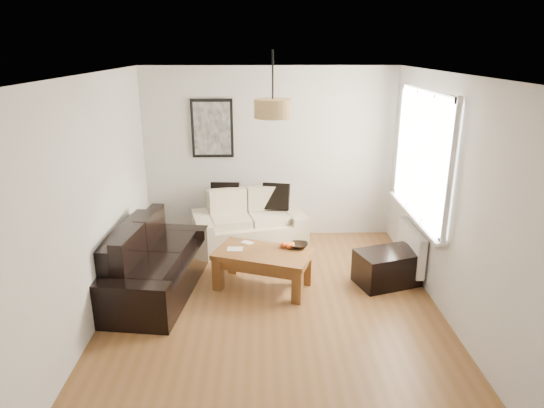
{
  "coord_description": "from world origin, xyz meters",
  "views": [
    {
      "loc": [
        -0.13,
        -4.83,
        2.87
      ],
      "look_at": [
        0.0,
        0.6,
        1.05
      ],
      "focal_mm": 31.33,
      "sensor_mm": 36.0,
      "label": 1
    }
  ],
  "objects_px": {
    "coffee_table": "(263,269)",
    "ottoman": "(387,268)",
    "sofa_leather": "(154,261)",
    "loveseat_cream": "(249,220)"
  },
  "relations": [
    {
      "from": "sofa_leather",
      "to": "coffee_table",
      "type": "relative_size",
      "value": 1.6
    },
    {
      "from": "coffee_table",
      "to": "ottoman",
      "type": "relative_size",
      "value": 1.53
    },
    {
      "from": "coffee_table",
      "to": "ottoman",
      "type": "xyz_separation_m",
      "value": [
        1.56,
        0.05,
        -0.02
      ]
    },
    {
      "from": "loveseat_cream",
      "to": "sofa_leather",
      "type": "xyz_separation_m",
      "value": [
        -1.12,
        -1.36,
        0.0
      ]
    },
    {
      "from": "loveseat_cream",
      "to": "sofa_leather",
      "type": "height_order",
      "value": "sofa_leather"
    },
    {
      "from": "loveseat_cream",
      "to": "coffee_table",
      "type": "bearing_deg",
      "value": -94.92
    },
    {
      "from": "loveseat_cream",
      "to": "coffee_table",
      "type": "xyz_separation_m",
      "value": [
        0.2,
        -1.29,
        -0.16
      ]
    },
    {
      "from": "coffee_table",
      "to": "ottoman",
      "type": "bearing_deg",
      "value": 1.71
    },
    {
      "from": "loveseat_cream",
      "to": "ottoman",
      "type": "distance_m",
      "value": 2.17
    },
    {
      "from": "sofa_leather",
      "to": "coffee_table",
      "type": "xyz_separation_m",
      "value": [
        1.32,
        0.07,
        -0.16
      ]
    }
  ]
}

